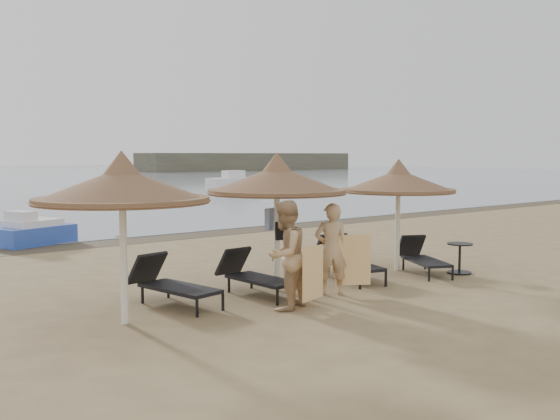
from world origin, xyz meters
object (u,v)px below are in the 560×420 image
(palapa_right, at_px, (398,182))
(pedal_boat, at_px, (32,232))
(person_right, at_px, (331,242))
(side_table, at_px, (460,259))
(palapa_left, at_px, (122,186))
(lounger_near_left, at_px, (253,274))
(lounger_near_right, at_px, (345,259))
(palapa_center, at_px, (277,181))
(lounger_far_right, at_px, (421,257))
(lounger_far_left, at_px, (170,282))
(person_left, at_px, (285,246))

(palapa_right, distance_m, pedal_boat, 11.33)
(pedal_boat, bearing_deg, person_right, -96.40)
(palapa_right, bearing_deg, pedal_boat, 119.58)
(side_table, xyz_separation_m, pedal_boat, (-6.34, 10.92, 0.06))
(palapa_left, height_order, person_right, palapa_left)
(palapa_right, height_order, pedal_boat, palapa_right)
(lounger_near_left, xyz_separation_m, lounger_near_right, (2.51, 0.01, 0.03))
(palapa_center, xyz_separation_m, lounger_far_right, (3.80, -0.59, -1.85))
(lounger_far_left, bearing_deg, lounger_far_right, -18.95)
(person_left, bearing_deg, palapa_right, 174.38)
(palapa_right, xyz_separation_m, lounger_near_right, (-1.66, 0.06, -1.69))
(palapa_right, bearing_deg, palapa_center, 179.49)
(palapa_left, bearing_deg, lounger_far_right, -1.06)
(palapa_left, distance_m, lounger_near_left, 3.48)
(lounger_far_left, bearing_deg, pedal_boat, 77.05)
(palapa_left, relative_size, pedal_boat, 1.10)
(palapa_center, height_order, palapa_right, palapa_center)
(lounger_far_left, height_order, lounger_far_right, lounger_far_left)
(palapa_left, bearing_deg, pedal_boat, 81.31)
(palapa_left, height_order, lounger_near_right, palapa_left)
(person_left, xyz_separation_m, pedal_boat, (-1.09, 11.04, -0.73))
(palapa_right, relative_size, side_table, 3.79)
(palapa_center, bearing_deg, pedal_boat, 101.27)
(palapa_left, relative_size, lounger_near_right, 1.29)
(side_table, bearing_deg, lounger_far_right, 134.42)
(palapa_right, relative_size, lounger_near_left, 1.35)
(person_right, bearing_deg, lounger_near_right, -110.60)
(lounger_near_right, bearing_deg, pedal_boat, 125.13)
(palapa_right, bearing_deg, lounger_far_left, 177.01)
(person_right, bearing_deg, lounger_far_left, 8.69)
(person_left, relative_size, person_right, 1.07)
(lounger_near_right, relative_size, side_table, 3.11)
(side_table, xyz_separation_m, person_left, (-5.26, -0.12, 0.79))
(lounger_near_right, distance_m, person_left, 3.17)
(lounger_far_left, bearing_deg, palapa_center, -17.74)
(lounger_far_left, height_order, lounger_near_left, lounger_far_left)
(lounger_far_left, relative_size, side_table, 2.97)
(palapa_center, bearing_deg, side_table, -15.30)
(person_right, bearing_deg, palapa_right, -129.73)
(lounger_near_right, bearing_deg, person_right, -129.92)
(person_left, bearing_deg, palapa_center, -144.42)
(palapa_right, height_order, lounger_far_right, palapa_right)
(lounger_far_right, relative_size, person_right, 0.92)
(lounger_far_left, relative_size, lounger_near_left, 1.06)
(palapa_right, height_order, person_right, palapa_right)
(lounger_near_right, height_order, side_table, lounger_near_right)
(palapa_left, xyz_separation_m, lounger_far_left, (1.21, 0.73, -1.83))
(person_left, bearing_deg, pedal_boat, -106.23)
(palapa_center, distance_m, person_left, 1.92)
(palapa_right, distance_m, side_table, 2.28)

